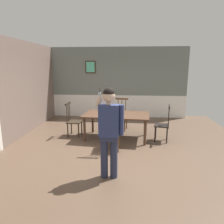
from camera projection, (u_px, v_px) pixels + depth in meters
name	position (u px, v px, depth m)	size (l,w,h in m)	color
ground_plane	(110.00, 146.00, 5.67)	(7.57, 7.57, 0.00)	brown
room_back_partition	(118.00, 84.00, 8.74)	(5.61, 0.17, 2.87)	slate
room_left_partition	(5.00, 92.00, 5.59)	(0.13, 6.88, 2.87)	#756056
dining_table	(117.00, 116.00, 6.15)	(1.98, 1.24, 0.74)	#4C3323
chair_near_window	(111.00, 131.00, 5.29)	(0.48, 0.48, 1.07)	#513823
chair_by_doorway	(163.00, 124.00, 5.95)	(0.47, 0.47, 1.04)	black
chair_at_table_head	(73.00, 121.00, 6.42)	(0.44, 0.44, 1.03)	#2D2319
chair_opposite_corner	(121.00, 115.00, 7.07)	(0.49, 0.49, 1.06)	#513823
person_figure	(109.00, 127.00, 3.87)	(0.53, 0.23, 1.73)	#282E49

